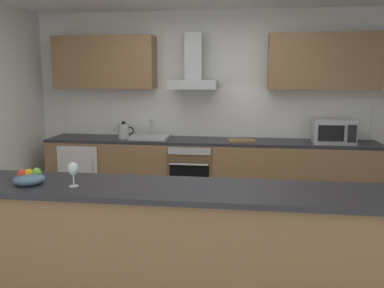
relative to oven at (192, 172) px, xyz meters
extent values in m
cube|color=gray|center=(0.21, -1.60, -0.47)|extent=(5.92, 4.90, 0.02)
cube|color=white|center=(0.21, 0.41, 0.84)|extent=(5.92, 0.12, 2.60)
cube|color=white|center=(0.21, 0.33, 0.77)|extent=(4.18, 0.02, 0.66)
cube|color=olive|center=(0.21, 0.03, -0.03)|extent=(4.33, 0.60, 0.86)
cube|color=#28282D|center=(0.21, 0.03, 0.42)|extent=(4.33, 0.60, 0.04)
cube|color=olive|center=(0.07, -2.47, -0.01)|extent=(3.29, 0.52, 0.91)
cube|color=#28282D|center=(0.07, -2.47, 0.47)|extent=(3.39, 0.64, 0.04)
cube|color=olive|center=(-1.23, 0.18, 1.45)|extent=(1.38, 0.32, 0.70)
cube|color=olive|center=(1.65, 0.18, 1.45)|extent=(1.38, 0.32, 0.70)
cube|color=slate|center=(0.00, 0.01, 0.00)|extent=(0.60, 0.56, 0.80)
cube|color=black|center=(0.00, -0.29, -0.06)|extent=(0.50, 0.02, 0.48)
cube|color=#B7BABC|center=(0.00, -0.29, 0.34)|extent=(0.54, 0.02, 0.09)
cylinder|color=#B7BABC|center=(0.00, -0.32, 0.18)|extent=(0.49, 0.02, 0.02)
cube|color=white|center=(-1.49, 0.01, -0.04)|extent=(0.58, 0.56, 0.85)
cube|color=silver|center=(-1.49, -0.28, -0.04)|extent=(0.55, 0.02, 0.80)
cylinder|color=#B7BABC|center=(-1.27, -0.30, 0.01)|extent=(0.02, 0.02, 0.38)
cube|color=#B7BABC|center=(1.78, -0.02, 0.59)|extent=(0.50, 0.36, 0.30)
cube|color=black|center=(1.72, -0.21, 0.59)|extent=(0.30, 0.02, 0.19)
cube|color=black|center=(1.96, -0.21, 0.59)|extent=(0.10, 0.01, 0.21)
cube|color=silver|center=(-0.58, 0.01, 0.46)|extent=(0.50, 0.40, 0.04)
cylinder|color=#B7BABC|center=(-0.58, 0.13, 0.57)|extent=(0.03, 0.03, 0.26)
cylinder|color=#B7BABC|center=(-0.58, 0.05, 0.69)|extent=(0.03, 0.16, 0.03)
cylinder|color=#B7BABC|center=(-0.93, -0.03, 0.54)|extent=(0.15, 0.15, 0.20)
sphere|color=black|center=(-0.93, -0.03, 0.65)|extent=(0.06, 0.06, 0.06)
cone|color=#B7BABC|center=(-1.03, -0.03, 0.58)|extent=(0.09, 0.04, 0.07)
torus|color=black|center=(-0.84, -0.03, 0.55)|extent=(0.11, 0.02, 0.11)
cube|color=#B7BABC|center=(0.00, 0.11, 1.16)|extent=(0.62, 0.45, 0.12)
cube|color=#B7BABC|center=(0.00, 0.16, 1.52)|extent=(0.22, 0.22, 0.60)
cylinder|color=silver|center=(-0.49, -2.56, 0.49)|extent=(0.07, 0.07, 0.01)
cylinder|color=silver|center=(-0.49, -2.56, 0.54)|extent=(0.01, 0.01, 0.09)
ellipsoid|color=silver|center=(-0.49, -2.56, 0.62)|extent=(0.08, 0.08, 0.10)
ellipsoid|color=slate|center=(-0.84, -2.54, 0.52)|extent=(0.22, 0.22, 0.09)
sphere|color=red|center=(-0.88, -2.56, 0.57)|extent=(0.06, 0.06, 0.06)
sphere|color=#66B233|center=(-0.80, -2.51, 0.57)|extent=(0.07, 0.07, 0.07)
sphere|color=orange|center=(-0.84, -2.54, 0.57)|extent=(0.06, 0.06, 0.06)
cube|color=#9E7247|center=(0.64, -0.02, 0.45)|extent=(0.38, 0.28, 0.02)
camera|label=1|loc=(0.74, -5.20, 1.26)|focal=37.73mm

